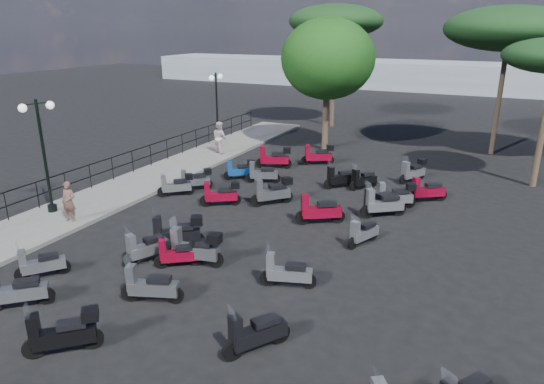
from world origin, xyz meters
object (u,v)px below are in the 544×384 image
at_px(scooter_3, 195,180).
at_px(scooter_17, 363,180).
at_px(scooter_13, 195,248).
at_px(scooter_14, 179,253).
at_px(scooter_21, 383,204).
at_px(pine_2, 336,21).
at_px(scooter_2, 146,248).
at_px(scooter_10, 262,174).
at_px(scooter_15, 319,211).
at_px(scooter_0, 41,264).
at_px(scooter_19, 255,334).
at_px(scooter_7, 150,286).
at_px(scooter_20, 287,273).
at_px(scooter_5, 274,158).
at_px(broadleaf_tree, 328,59).
at_px(scooter_22, 427,191).
at_px(scooter_29, 413,171).
at_px(woman, 69,202).
at_px(scooter_27, 379,202).
at_px(scooter_30, 176,185).
at_px(scooter_11, 318,155).
at_px(scooter_26, 363,233).
at_px(scooter_28, 395,196).
at_px(lamp_post_1, 43,149).
at_px(lamp_post_2, 217,105).
at_px(pedestrian_far, 220,137).
at_px(scooter_8, 177,233).
at_px(scooter_16, 272,192).
at_px(scooter_4, 240,170).
at_px(scooter_9, 221,194).
at_px(scooter_6, 63,333).
at_px(scooter_1, 17,292).
at_px(scooter_23, 340,178).
at_px(pine_0, 510,29).

height_order(scooter_3, scooter_17, scooter_3).
xyz_separation_m(scooter_13, scooter_14, (-0.37, -0.31, -0.11)).
xyz_separation_m(scooter_21, pine_2, (-7.51, 15.97, 6.73)).
relative_size(scooter_2, scooter_17, 1.14).
xyz_separation_m(scooter_10, scooter_15, (4.10, -3.49, 0.07)).
distance_m(scooter_0, scooter_19, 7.19).
bearing_deg(scooter_15, scooter_7, 131.08).
bearing_deg(scooter_21, scooter_20, 133.01).
distance_m(scooter_5, broadleaf_tree, 6.78).
distance_m(scooter_22, scooter_29, 2.73).
bearing_deg(scooter_2, scooter_3, -43.69).
bearing_deg(scooter_10, woman, 128.67).
bearing_deg(scooter_5, scooter_27, -143.80).
distance_m(woman, scooter_3, 5.66).
relative_size(scooter_17, scooter_30, 1.05).
relative_size(scooter_11, scooter_30, 1.23).
bearing_deg(scooter_17, scooter_14, 106.54).
bearing_deg(scooter_26, scooter_28, -70.23).
xyz_separation_m(lamp_post_1, scooter_2, (5.88, -1.57, -2.16)).
distance_m(lamp_post_1, scooter_10, 9.25).
xyz_separation_m(scooter_11, scooter_17, (3.22, -2.89, -0.09)).
distance_m(scooter_27, pine_2, 18.64).
relative_size(lamp_post_2, scooter_22, 2.88).
relative_size(scooter_29, broadleaf_tree, 0.21).
distance_m(pedestrian_far, scooter_14, 13.42).
height_order(scooter_20, pine_2, pine_2).
distance_m(scooter_8, broadleaf_tree, 15.52).
height_order(scooter_3, broadleaf_tree, broadleaf_tree).
height_order(scooter_22, scooter_28, scooter_22).
bearing_deg(scooter_22, scooter_21, 117.87).
height_order(scooter_16, scooter_21, scooter_21).
xyz_separation_m(scooter_20, scooter_22, (2.41, 8.86, 0.04)).
relative_size(scooter_3, scooter_14, 1.01).
distance_m(scooter_17, scooter_20, 9.39).
xyz_separation_m(scooter_16, scooter_27, (4.17, 0.81, -0.06)).
distance_m(scooter_8, scooter_19, 5.99).
xyz_separation_m(scooter_4, scooter_9, (1.07, -3.50, 0.04)).
bearing_deg(pedestrian_far, scooter_2, 133.57).
bearing_deg(scooter_27, scooter_6, 102.05).
bearing_deg(pine_2, scooter_8, -84.44).
distance_m(scooter_2, scooter_4, 8.86).
xyz_separation_m(scooter_8, scooter_22, (6.65, 8.16, -0.08)).
relative_size(scooter_20, scooter_26, 1.08).
height_order(lamp_post_2, scooter_4, lamp_post_2).
bearing_deg(scooter_29, scooter_15, 101.14).
distance_m(scooter_1, scooter_27, 12.59).
height_order(lamp_post_2, scooter_30, lamp_post_2).
bearing_deg(scooter_7, scooter_23, -27.76).
distance_m(scooter_0, pine_0, 24.87).
bearing_deg(scooter_17, scooter_15, 119.26).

